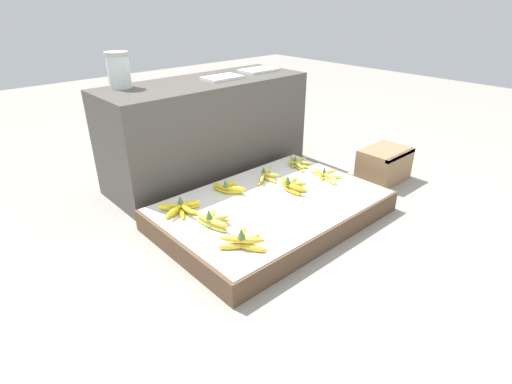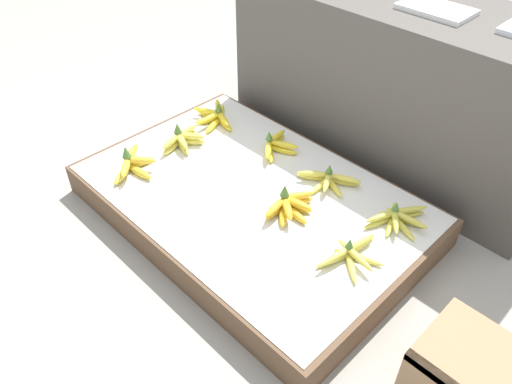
{
  "view_description": "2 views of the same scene",
  "coord_description": "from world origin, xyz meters",
  "px_view_note": "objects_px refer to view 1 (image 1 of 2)",
  "views": [
    {
      "loc": [
        -1.44,
        -1.45,
        1.21
      ],
      "look_at": [
        -0.04,
        0.09,
        0.16
      ],
      "focal_mm": 28.0,
      "sensor_mm": 36.0,
      "label": 1
    },
    {
      "loc": [
        1.04,
        -1.01,
        1.35
      ],
      "look_at": [
        0.02,
        0.0,
        0.14
      ],
      "focal_mm": 35.0,
      "sensor_mm": 36.0,
      "label": 2
    }
  ],
  "objects_px": {
    "banana_bunch_front_left": "(243,241)",
    "banana_bunch_back_midright": "(267,176)",
    "banana_bunch_middle_left": "(212,220)",
    "banana_bunch_back_left": "(181,208)",
    "banana_bunch_middle_right": "(326,175)",
    "foam_tray_white": "(222,78)",
    "banana_bunch_middle_midright": "(292,186)",
    "wooden_crate": "(384,165)",
    "glass_jar": "(118,70)",
    "banana_bunch_back_right": "(297,163)",
    "banana_bunch_back_midleft": "(228,187)"
  },
  "relations": [
    {
      "from": "foam_tray_white",
      "to": "banana_bunch_middle_right",
      "type": "bearing_deg",
      "value": -71.09
    },
    {
      "from": "wooden_crate",
      "to": "banana_bunch_middle_midright",
      "type": "distance_m",
      "value": 0.82
    },
    {
      "from": "banana_bunch_back_left",
      "to": "banana_bunch_middle_right",
      "type": "bearing_deg",
      "value": -14.22
    },
    {
      "from": "banana_bunch_front_left",
      "to": "banana_bunch_back_right",
      "type": "distance_m",
      "value": 1.04
    },
    {
      "from": "banana_bunch_middle_left",
      "to": "banana_bunch_back_midright",
      "type": "height_order",
      "value": "banana_bunch_middle_left"
    },
    {
      "from": "wooden_crate",
      "to": "banana_bunch_back_midleft",
      "type": "xyz_separation_m",
      "value": [
        -1.11,
        0.38,
        0.04
      ]
    },
    {
      "from": "foam_tray_white",
      "to": "banana_bunch_back_left",
      "type": "bearing_deg",
      "value": -144.7
    },
    {
      "from": "banana_bunch_front_left",
      "to": "banana_bunch_back_midright",
      "type": "relative_size",
      "value": 0.99
    },
    {
      "from": "banana_bunch_back_left",
      "to": "foam_tray_white",
      "type": "distance_m",
      "value": 1.01
    },
    {
      "from": "foam_tray_white",
      "to": "banana_bunch_back_midright",
      "type": "bearing_deg",
      "value": -95.07
    },
    {
      "from": "wooden_crate",
      "to": "foam_tray_white",
      "type": "bearing_deg",
      "value": 132.16
    },
    {
      "from": "banana_bunch_front_left",
      "to": "glass_jar",
      "type": "xyz_separation_m",
      "value": [
        0.03,
        1.16,
        0.63
      ]
    },
    {
      "from": "glass_jar",
      "to": "foam_tray_white",
      "type": "xyz_separation_m",
      "value": [
        0.63,
        -0.2,
        -0.1
      ]
    },
    {
      "from": "banana_bunch_middle_midright",
      "to": "banana_bunch_middle_right",
      "type": "height_order",
      "value": "banana_bunch_middle_midright"
    },
    {
      "from": "banana_bunch_back_midright",
      "to": "glass_jar",
      "type": "relative_size",
      "value": 1.11
    },
    {
      "from": "foam_tray_white",
      "to": "wooden_crate",
      "type": "bearing_deg",
      "value": -47.84
    },
    {
      "from": "banana_bunch_back_midright",
      "to": "glass_jar",
      "type": "distance_m",
      "value": 1.1
    },
    {
      "from": "banana_bunch_front_left",
      "to": "foam_tray_white",
      "type": "xyz_separation_m",
      "value": [
        0.65,
        0.96,
        0.54
      ]
    },
    {
      "from": "banana_bunch_middle_midright",
      "to": "banana_bunch_back_midleft",
      "type": "xyz_separation_m",
      "value": [
        -0.3,
        0.24,
        -0.0
      ]
    },
    {
      "from": "banana_bunch_middle_midright",
      "to": "banana_bunch_middle_right",
      "type": "distance_m",
      "value": 0.29
    },
    {
      "from": "banana_bunch_front_left",
      "to": "wooden_crate",
      "type": "bearing_deg",
      "value": 4.8
    },
    {
      "from": "banana_bunch_back_midleft",
      "to": "foam_tray_white",
      "type": "height_order",
      "value": "foam_tray_white"
    },
    {
      "from": "banana_bunch_middle_left",
      "to": "foam_tray_white",
      "type": "bearing_deg",
      "value": 47.98
    },
    {
      "from": "banana_bunch_back_midleft",
      "to": "glass_jar",
      "type": "xyz_separation_m",
      "value": [
        -0.28,
        0.66,
        0.64
      ]
    },
    {
      "from": "wooden_crate",
      "to": "banana_bunch_back_right",
      "type": "bearing_deg",
      "value": 143.77
    },
    {
      "from": "banana_bunch_middle_midright",
      "to": "banana_bunch_back_midright",
      "type": "distance_m",
      "value": 0.22
    },
    {
      "from": "banana_bunch_middle_midright",
      "to": "banana_bunch_back_midleft",
      "type": "height_order",
      "value": "banana_bunch_middle_midright"
    },
    {
      "from": "banana_bunch_front_left",
      "to": "banana_bunch_back_midright",
      "type": "height_order",
      "value": "banana_bunch_front_left"
    },
    {
      "from": "banana_bunch_back_right",
      "to": "banana_bunch_front_left",
      "type": "bearing_deg",
      "value": -151.87
    },
    {
      "from": "banana_bunch_middle_right",
      "to": "banana_bunch_back_midleft",
      "type": "distance_m",
      "value": 0.65
    },
    {
      "from": "banana_bunch_middle_midright",
      "to": "banana_bunch_middle_left",
      "type": "bearing_deg",
      "value": -178.95
    },
    {
      "from": "banana_bunch_back_right",
      "to": "banana_bunch_middle_right",
      "type": "bearing_deg",
      "value": -92.31
    },
    {
      "from": "banana_bunch_middle_right",
      "to": "banana_bunch_middle_left",
      "type": "bearing_deg",
      "value": 179.19
    },
    {
      "from": "banana_bunch_middle_midright",
      "to": "banana_bunch_middle_right",
      "type": "bearing_deg",
      "value": -4.66
    },
    {
      "from": "banana_bunch_middle_left",
      "to": "banana_bunch_middle_right",
      "type": "distance_m",
      "value": 0.9
    },
    {
      "from": "banana_bunch_front_left",
      "to": "banana_bunch_back_midleft",
      "type": "distance_m",
      "value": 0.59
    },
    {
      "from": "glass_jar",
      "to": "banana_bunch_back_right",
      "type": "bearing_deg",
      "value": -37.16
    },
    {
      "from": "foam_tray_white",
      "to": "banana_bunch_middle_left",
      "type": "bearing_deg",
      "value": -132.02
    },
    {
      "from": "wooden_crate",
      "to": "banana_bunch_middle_right",
      "type": "bearing_deg",
      "value": 167.46
    },
    {
      "from": "banana_bunch_middle_left",
      "to": "banana_bunch_back_midleft",
      "type": "bearing_deg",
      "value": 39.69
    },
    {
      "from": "banana_bunch_front_left",
      "to": "banana_bunch_back_left",
      "type": "bearing_deg",
      "value": 94.86
    },
    {
      "from": "banana_bunch_middle_right",
      "to": "banana_bunch_back_midleft",
      "type": "height_order",
      "value": "banana_bunch_back_midleft"
    },
    {
      "from": "banana_bunch_back_midright",
      "to": "foam_tray_white",
      "type": "distance_m",
      "value": 0.73
    },
    {
      "from": "banana_bunch_back_midleft",
      "to": "glass_jar",
      "type": "relative_size",
      "value": 0.99
    },
    {
      "from": "banana_bunch_middle_midright",
      "to": "wooden_crate",
      "type": "bearing_deg",
      "value": -9.72
    },
    {
      "from": "wooden_crate",
      "to": "foam_tray_white",
      "type": "xyz_separation_m",
      "value": [
        -0.76,
        0.84,
        0.58
      ]
    },
    {
      "from": "glass_jar",
      "to": "banana_bunch_back_midleft",
      "type": "bearing_deg",
      "value": -66.68
    },
    {
      "from": "wooden_crate",
      "to": "banana_bunch_back_midright",
      "type": "relative_size",
      "value": 1.5
    },
    {
      "from": "banana_bunch_middle_midright",
      "to": "banana_bunch_back_right",
      "type": "bearing_deg",
      "value": 37.35
    },
    {
      "from": "banana_bunch_middle_midright",
      "to": "glass_jar",
      "type": "relative_size",
      "value": 1.08
    }
  ]
}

